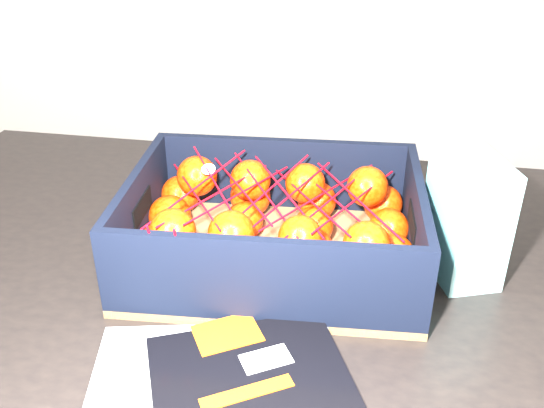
# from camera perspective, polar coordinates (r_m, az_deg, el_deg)

# --- Properties ---
(table) EXTENTS (1.25, 0.88, 0.75)m
(table) POSITION_cam_1_polar(r_m,az_deg,el_deg) (0.94, -3.13, -10.59)
(table) COLOR black
(table) RESTS_ON ground
(produce_crate) EXTENTS (0.40, 0.30, 0.13)m
(produce_crate) POSITION_cam_1_polar(r_m,az_deg,el_deg) (0.86, 0.22, -3.10)
(produce_crate) COLOR olive
(produce_crate) RESTS_ON table
(clementine_heap) EXTENTS (0.38, 0.28, 0.11)m
(clementine_heap) POSITION_cam_1_polar(r_m,az_deg,el_deg) (0.85, 0.06, -2.12)
(clementine_heap) COLOR #ED3004
(clementine_heap) RESTS_ON produce_crate
(mesh_net) EXTENTS (0.33, 0.26, 0.09)m
(mesh_net) POSITION_cam_1_polar(r_m,az_deg,el_deg) (0.82, -0.31, 0.57)
(mesh_net) COLOR red
(mesh_net) RESTS_ON clementine_heap
(retail_carton) EXTENTS (0.10, 0.13, 0.17)m
(retail_carton) POSITION_cam_1_polar(r_m,az_deg,el_deg) (0.86, 17.58, -1.30)
(retail_carton) COLOR silver
(retail_carton) RESTS_ON table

